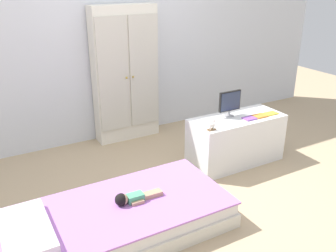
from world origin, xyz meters
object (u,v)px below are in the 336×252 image
(bed, at_px, (119,220))
(book_yellow, at_px, (271,113))
(tv_stand, at_px, (236,140))
(book_orange, at_px, (260,116))
(doll, at_px, (130,198))
(tv_monitor, at_px, (230,102))
(rocking_horse_toy, at_px, (212,125))
(book_purple, at_px, (249,118))
(wardrobe, at_px, (126,75))

(bed, xyz_separation_m, book_yellow, (1.89, 0.39, 0.40))
(bed, distance_m, book_yellow, 1.97)
(tv_stand, distance_m, book_orange, 0.35)
(doll, relative_size, tv_monitor, 1.46)
(tv_monitor, height_order, book_yellow, tv_monitor)
(book_yellow, bearing_deg, tv_monitor, 157.99)
(tv_monitor, height_order, rocking_horse_toy, tv_monitor)
(tv_stand, xyz_separation_m, tv_monitor, (-0.05, 0.07, 0.41))
(tv_monitor, bearing_deg, bed, -159.35)
(bed, height_order, tv_monitor, tv_monitor)
(tv_stand, xyz_separation_m, rocking_horse_toy, (-0.42, -0.14, 0.30))
(book_yellow, bearing_deg, tv_stand, 165.22)
(bed, distance_m, book_purple, 1.70)
(book_orange, relative_size, book_yellow, 0.95)
(doll, bearing_deg, tv_monitor, 21.80)
(wardrobe, height_order, tv_monitor, wardrobe)
(doll, relative_size, book_yellow, 2.67)
(doll, xyz_separation_m, rocking_horse_toy, (1.00, 0.33, 0.29))
(book_orange, bearing_deg, wardrobe, 126.69)
(wardrobe, bearing_deg, rocking_horse_toy, -76.80)
(bed, relative_size, book_yellow, 11.83)
(wardrobe, xyz_separation_m, book_yellow, (1.09, -1.27, -0.27))
(doll, relative_size, tv_stand, 0.39)
(tv_monitor, relative_size, rocking_horse_toy, 2.56)
(bed, height_order, book_purple, book_purple)
(doll, bearing_deg, wardrobe, 67.19)
(wardrobe, relative_size, tv_monitor, 5.86)
(doll, bearing_deg, rocking_horse_toy, 18.42)
(rocking_horse_toy, relative_size, book_orange, 0.75)
(book_orange, bearing_deg, book_purple, 180.00)
(wardrobe, xyz_separation_m, rocking_horse_toy, (0.31, -1.31, -0.23))
(book_orange, height_order, book_yellow, book_orange)
(tv_stand, bearing_deg, tv_monitor, 126.08)
(tv_stand, height_order, book_purple, book_purple)
(bed, height_order, tv_stand, tv_stand)
(tv_monitor, distance_m, rocking_horse_toy, 0.44)
(book_purple, bearing_deg, book_yellow, 0.00)
(bed, xyz_separation_m, doll, (0.11, 0.01, 0.16))
(wardrobe, xyz_separation_m, book_purple, (0.81, -1.27, -0.27))
(tv_monitor, bearing_deg, book_purple, -52.82)
(rocking_horse_toy, bearing_deg, bed, -162.85)
(doll, xyz_separation_m, book_orange, (1.64, 0.38, 0.25))
(wardrobe, distance_m, tv_stand, 1.48)
(book_yellow, bearing_deg, doll, -168.02)
(rocking_horse_toy, bearing_deg, tv_monitor, 30.17)
(doll, bearing_deg, tv_stand, 18.48)
(rocking_horse_toy, xyz_separation_m, book_yellow, (0.79, 0.05, -0.04))
(book_orange, bearing_deg, rocking_horse_toy, -175.84)
(doll, bearing_deg, book_orange, 13.05)
(rocking_horse_toy, xyz_separation_m, book_orange, (0.64, 0.05, -0.04))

